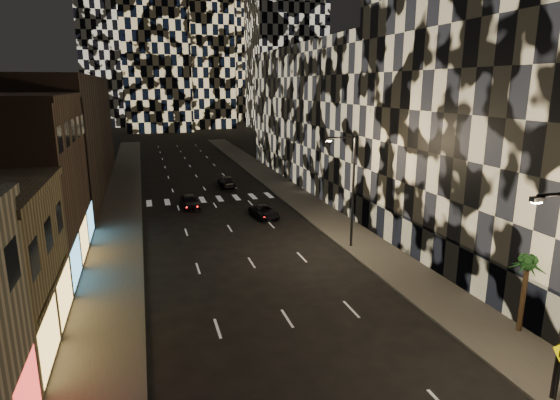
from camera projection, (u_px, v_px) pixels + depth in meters
sidewalk_left at (121, 204)px, 51.89m from camera, size 4.00×120.00×0.15m
sidewalk_right at (292, 193)px, 57.38m from camera, size 4.00×120.00×0.15m
curb_left at (141, 203)px, 52.47m from camera, size 0.20×120.00×0.15m
curb_right at (276, 194)px, 56.81m from camera, size 0.20×120.00×0.15m
retail_brown at (3, 186)px, 33.18m from camera, size 10.00×15.00×12.00m
retail_filler_left at (60, 135)px, 57.62m from camera, size 10.00×40.00×14.00m
midrise_right at (533, 113)px, 33.77m from camera, size 16.00×25.00×22.00m
midrise_base at (430, 248)px, 33.93m from camera, size 0.60×25.00×3.00m
midrise_filler_right at (346, 115)px, 64.51m from camera, size 16.00×40.00×18.00m
streetlight_far at (350, 184)px, 37.04m from camera, size 2.55×0.25×9.00m
car_dark_midlane at (190, 201)px, 50.51m from camera, size 2.09×4.46×1.47m
car_dark_oncoming at (227, 181)px, 61.25m from camera, size 2.06×4.82×1.38m
car_dark_rightlane at (264, 212)px, 46.87m from camera, size 2.59×4.64×1.23m
palm_tree at (527, 269)px, 24.31m from camera, size 2.17×2.17×4.27m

